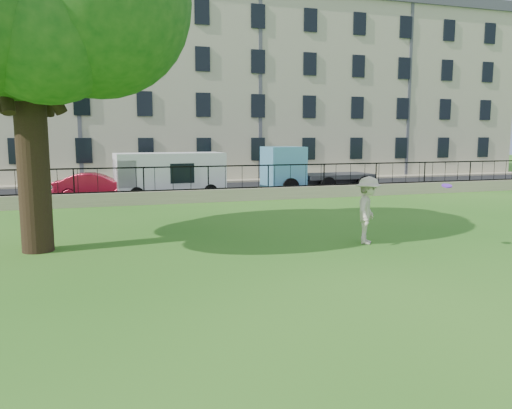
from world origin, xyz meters
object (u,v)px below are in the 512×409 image
object	(u,v)px
blue_truck	(316,169)
frisbee	(447,186)
man	(368,210)
red_sedan	(96,187)
white_van	(170,175)

from	to	relation	value
blue_truck	frisbee	bearing A→B (deg)	-102.91
blue_truck	man	bearing A→B (deg)	-110.18
red_sedan	blue_truck	bearing A→B (deg)	-82.32
red_sedan	man	bearing A→B (deg)	-143.27
man	red_sedan	size ratio (longest dim) A/B	0.49
red_sedan	blue_truck	size ratio (longest dim) A/B	0.66
white_van	blue_truck	xyz separation A→B (m)	(8.27, 0.30, 0.13)
frisbee	white_van	distance (m)	15.39
frisbee	white_van	world-z (taller)	white_van
man	blue_truck	bearing A→B (deg)	18.73
man	white_van	xyz separation A→B (m)	(-3.99, 12.86, 0.15)
frisbee	blue_truck	distance (m)	14.93
white_van	man	bearing A→B (deg)	-76.92
man	frisbee	distance (m)	2.27
frisbee	blue_truck	bearing A→B (deg)	79.23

